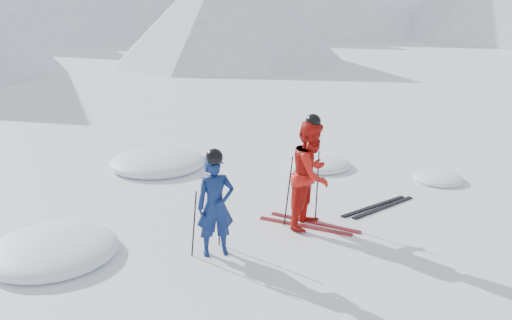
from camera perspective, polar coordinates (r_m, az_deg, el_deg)
ground at (r=10.49m, az=8.17°, el=-4.87°), size 160.00×160.00×0.00m
skier_blue at (r=8.30m, az=-4.29°, el=-4.86°), size 0.69×0.58×1.60m
skier_red at (r=9.29m, az=5.86°, el=-1.51°), size 1.13×1.02×1.89m
pole_blue_left at (r=8.37m, az=-6.54°, el=-6.71°), size 0.11×0.08×1.06m
pole_blue_right at (r=8.72m, az=-3.83°, el=-5.62°), size 0.11×0.07×1.06m
pole_red_left at (r=9.38m, az=3.42°, el=-3.32°), size 0.12×0.10×1.25m
pole_red_right at (r=9.70m, az=6.46°, el=-2.70°), size 0.12×0.09×1.26m
ski_worn_left at (r=9.55m, az=5.18°, el=-6.94°), size 0.82×1.57×0.03m
ski_worn_right at (r=9.71m, az=6.21°, el=-6.57°), size 0.71×1.61×0.03m
ski_loose_a at (r=10.60m, az=12.30°, el=-4.79°), size 1.70×0.14×0.03m
ski_loose_b at (r=10.59m, az=13.27°, el=-4.88°), size 1.70×0.10×0.03m
snow_lumps at (r=11.32m, az=-9.35°, el=-3.26°), size 9.32×6.37×0.49m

